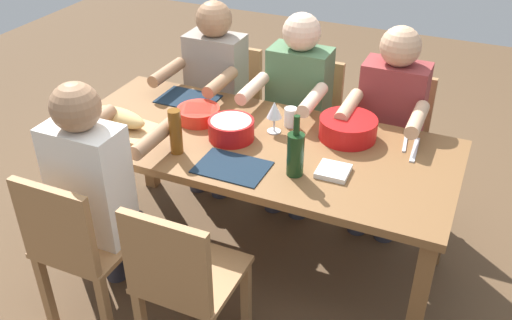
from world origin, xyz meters
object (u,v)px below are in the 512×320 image
(serving_bowl_salad, at_px, (348,127))
(cup_far_center, at_px, (291,117))
(napkin_stack, at_px, (333,171))
(diner_far_center, at_px, (296,102))
(dining_table, at_px, (256,155))
(diner_far_right, at_px, (389,120))
(bread_loaf, at_px, (119,117))
(beer_bottle, at_px, (176,132))
(wine_glass, at_px, (274,111))
(serving_bowl_greens, at_px, (198,113))
(diner_near_left, at_px, (96,183))
(wine_bottle, at_px, (295,153))
(serving_bowl_pasta, at_px, (231,128))
(chair_far_center, at_px, (305,121))
(chair_far_right, at_px, (391,139))
(cutting_board, at_px, (120,127))
(chair_near_center, at_px, (182,279))
(chair_far_left, at_px, (228,105))
(diner_far_left, at_px, (213,86))
(chair_near_left, at_px, (78,244))

(serving_bowl_salad, xyz_separation_m, cup_far_center, (-0.30, 0.00, -0.01))
(napkin_stack, bearing_deg, diner_far_center, 122.00)
(dining_table, bearing_deg, diner_far_right, 46.73)
(bread_loaf, xyz_separation_m, cup_far_center, (0.78, 0.38, -0.02))
(beer_bottle, distance_m, wine_glass, 0.50)
(serving_bowl_salad, xyz_separation_m, wine_glass, (-0.35, -0.09, 0.06))
(serving_bowl_greens, relative_size, beer_bottle, 1.01)
(diner_near_left, bearing_deg, serving_bowl_greens, 74.86)
(wine_bottle, bearing_deg, diner_near_left, -155.61)
(bread_loaf, bearing_deg, napkin_stack, 2.04)
(napkin_stack, bearing_deg, beer_bottle, -170.36)
(serving_bowl_pasta, height_order, bread_loaf, bread_loaf)
(serving_bowl_salad, bearing_deg, diner_far_center, 138.34)
(chair_far_center, bearing_deg, chair_far_right, 0.00)
(cutting_board, bearing_deg, diner_far_right, 31.11)
(cutting_board, distance_m, bread_loaf, 0.06)
(chair_near_center, bearing_deg, diner_far_center, 90.00)
(chair_far_left, height_order, diner_far_left, diner_far_left)
(diner_far_left, bearing_deg, cup_far_center, -29.27)
(cup_far_center, bearing_deg, napkin_stack, -45.36)
(diner_near_left, bearing_deg, diner_far_left, 90.00)
(bread_loaf, bearing_deg, serving_bowl_pasta, 13.95)
(dining_table, xyz_separation_m, serving_bowl_greens, (-0.36, 0.07, 0.12))
(cutting_board, bearing_deg, diner_far_left, 78.67)
(diner_far_left, xyz_separation_m, cup_far_center, (0.63, -0.35, 0.09))
(diner_far_left, bearing_deg, serving_bowl_pasta, -55.18)
(diner_far_right, bearing_deg, chair_far_left, 170.19)
(diner_near_left, distance_m, napkin_stack, 1.06)
(chair_near_left, height_order, serving_bowl_pasta, chair_near_left)
(chair_far_center, xyz_separation_m, chair_far_left, (-0.53, 0.00, 0.00))
(chair_far_left, relative_size, wine_glass, 5.12)
(chair_far_center, bearing_deg, dining_table, -90.00)
(diner_far_center, distance_m, bread_loaf, 1.00)
(diner_far_right, height_order, bread_loaf, diner_far_right)
(cup_far_center, bearing_deg, beer_bottle, -130.56)
(diner_near_left, height_order, diner_far_right, same)
(chair_far_left, bearing_deg, diner_near_left, -90.00)
(chair_far_right, bearing_deg, bread_loaf, -142.93)
(chair_near_left, height_order, diner_far_left, diner_far_left)
(chair_far_center, distance_m, napkin_stack, 1.01)
(chair_far_center, distance_m, wine_bottle, 1.05)
(cutting_board, xyz_separation_m, napkin_stack, (1.11, 0.04, 0.00))
(diner_near_left, height_order, diner_far_left, same)
(beer_bottle, bearing_deg, bread_loaf, 167.57)
(dining_table, xyz_separation_m, diner_far_right, (0.53, 0.56, 0.04))
(diner_far_right, height_order, wine_bottle, diner_far_right)
(serving_bowl_pasta, xyz_separation_m, serving_bowl_greens, (-0.24, 0.10, -0.02))
(beer_bottle, bearing_deg, serving_bowl_pasta, 51.67)
(cutting_board, bearing_deg, diner_near_left, -69.89)
(diner_near_left, height_order, serving_bowl_greens, diner_near_left)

